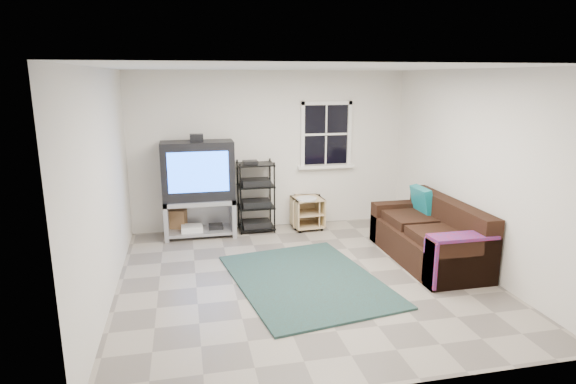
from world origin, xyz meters
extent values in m
plane|color=gray|center=(0.00, 0.00, 0.00)|extent=(4.60, 4.60, 0.00)
plane|color=white|center=(0.00, 0.00, 2.60)|extent=(4.60, 4.60, 0.00)
plane|color=silver|center=(0.00, 2.30, 1.30)|extent=(4.60, 0.00, 4.60)
plane|color=silver|center=(0.00, -2.30, 1.30)|extent=(4.60, 0.00, 4.60)
plane|color=silver|center=(-2.30, 0.00, 1.30)|extent=(0.00, 4.60, 4.60)
plane|color=silver|center=(2.30, 0.00, 1.30)|extent=(0.00, 4.60, 4.60)
cube|color=black|center=(0.95, 2.28, 1.55)|extent=(0.80, 0.01, 1.02)
cube|color=white|center=(0.95, 2.26, 2.07)|extent=(0.88, 0.06, 0.06)
cube|color=white|center=(0.95, 2.25, 1.00)|extent=(0.98, 0.14, 0.05)
cube|color=white|center=(0.54, 2.26, 1.55)|extent=(0.06, 0.06, 1.10)
cube|color=white|center=(1.36, 2.26, 1.55)|extent=(0.06, 0.06, 1.10)
cube|color=white|center=(0.95, 2.27, 1.55)|extent=(0.78, 0.04, 0.04)
cube|color=#9A9AA1|center=(-1.21, 1.99, 0.58)|extent=(1.11, 0.56, 0.07)
cube|color=#9A9AA1|center=(-1.74, 1.99, 0.31)|extent=(0.07, 0.56, 0.61)
cube|color=#9A9AA1|center=(-0.69, 1.99, 0.31)|extent=(0.07, 0.56, 0.61)
cube|color=#9A9AA1|center=(-1.21, 1.99, 0.08)|extent=(0.98, 0.51, 0.04)
cube|color=#9A9AA1|center=(-1.21, 2.25, 0.31)|extent=(1.11, 0.04, 0.61)
cube|color=silver|center=(-1.35, 1.95, 0.14)|extent=(0.33, 0.27, 0.09)
cube|color=black|center=(-0.97, 1.99, 0.13)|extent=(0.22, 0.20, 0.07)
cube|color=black|center=(-1.21, 1.99, 1.07)|extent=(1.11, 0.47, 0.91)
cube|color=#1E5DFF|center=(-1.21, 1.75, 1.09)|extent=(0.91, 0.01, 0.62)
cube|color=black|center=(-1.21, 1.99, 1.58)|extent=(0.20, 0.14, 0.11)
cylinder|color=black|center=(-0.57, 1.87, 0.59)|extent=(0.02, 0.02, 1.17)
cylinder|color=black|center=(-0.02, 1.87, 0.59)|extent=(0.02, 0.02, 1.17)
cylinder|color=black|center=(-0.57, 2.26, 0.59)|extent=(0.02, 0.02, 1.17)
cylinder|color=black|center=(-0.02, 2.26, 0.59)|extent=(0.02, 0.02, 1.17)
cube|color=black|center=(-0.29, 2.07, 0.05)|extent=(0.59, 0.43, 0.02)
cube|color=black|center=(-0.29, 2.07, 0.11)|extent=(0.46, 0.34, 0.10)
cube|color=black|center=(-0.29, 2.07, 0.41)|extent=(0.59, 0.43, 0.02)
cube|color=black|center=(-0.29, 2.07, 0.47)|extent=(0.46, 0.34, 0.10)
cube|color=black|center=(-0.29, 2.07, 0.76)|extent=(0.59, 0.43, 0.02)
cube|color=black|center=(-0.29, 2.07, 0.82)|extent=(0.46, 0.34, 0.10)
cube|color=black|center=(-0.29, 2.07, 1.12)|extent=(0.59, 0.43, 0.02)
cube|color=#CEB47E|center=(0.57, 2.06, 0.52)|extent=(0.55, 0.55, 0.02)
cube|color=#CEB47E|center=(0.57, 2.06, 0.05)|extent=(0.55, 0.55, 0.02)
cube|color=#CEB47E|center=(0.37, 2.11, 0.29)|extent=(0.14, 0.44, 0.48)
cube|color=#CEB47E|center=(0.78, 2.00, 0.29)|extent=(0.14, 0.44, 0.48)
cube|color=#CEB47E|center=(0.63, 2.26, 0.29)|extent=(0.40, 0.13, 0.48)
cube|color=#CEB47E|center=(0.57, 2.06, 0.27)|extent=(0.51, 0.52, 0.02)
cylinder|color=black|center=(0.35, 1.93, 0.02)|extent=(0.04, 0.04, 0.04)
cylinder|color=black|center=(0.79, 2.18, 0.02)|extent=(0.04, 0.04, 0.04)
cube|color=#CEB47E|center=(0.56, 1.98, 0.52)|extent=(0.52, 0.52, 0.02)
cube|color=#CEB47E|center=(0.56, 1.98, 0.06)|extent=(0.52, 0.52, 0.02)
cube|color=#CEB47E|center=(0.33, 1.96, 0.29)|extent=(0.06, 0.48, 0.48)
cube|color=#CEB47E|center=(0.79, 2.00, 0.29)|extent=(0.06, 0.48, 0.48)
cube|color=#CEB47E|center=(0.55, 2.21, 0.29)|extent=(0.44, 0.06, 0.48)
cube|color=#CEB47E|center=(0.56, 1.98, 0.27)|extent=(0.47, 0.49, 0.02)
cylinder|color=black|center=(0.39, 1.78, 0.03)|extent=(0.05, 0.05, 0.05)
cylinder|color=black|center=(0.74, 2.19, 0.03)|extent=(0.05, 0.05, 0.05)
cylinder|color=silver|center=(0.52, 1.88, 0.55)|extent=(0.34, 0.34, 0.03)
cube|color=black|center=(1.83, 0.24, 0.21)|extent=(0.89, 1.98, 0.41)
cube|color=black|center=(2.15, 0.24, 0.63)|extent=(0.24, 1.98, 0.42)
cube|color=black|center=(1.83, 1.11, 0.31)|extent=(0.89, 0.24, 0.61)
cube|color=black|center=(1.83, -0.63, 0.31)|extent=(0.89, 0.24, 0.61)
cube|color=black|center=(1.75, -0.16, 0.48)|extent=(0.59, 0.71, 0.13)
cube|color=black|center=(1.75, 0.63, 0.48)|extent=(0.59, 0.71, 0.13)
cube|color=teal|center=(2.00, 0.78, 0.71)|extent=(0.20, 0.47, 0.41)
cube|color=navy|center=(1.81, -0.63, 0.63)|extent=(0.82, 0.30, 0.04)
cube|color=navy|center=(1.40, -0.63, 0.33)|extent=(0.04, 0.30, 0.57)
cube|color=black|center=(0.01, -0.10, 0.01)|extent=(2.02, 2.54, 0.03)
cube|color=olive|center=(-1.57, 2.16, 0.20)|extent=(0.32, 0.26, 0.40)
camera|label=1|loc=(-1.41, -5.53, 2.50)|focal=30.00mm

